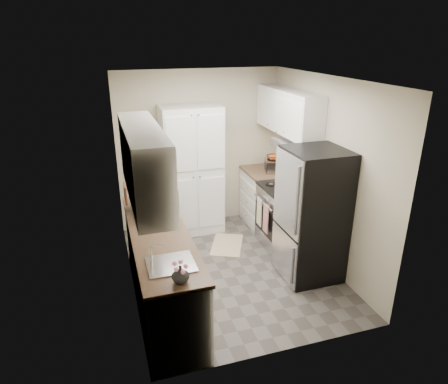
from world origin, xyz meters
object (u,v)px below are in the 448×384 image
object	(u,v)px
electric_range	(285,216)
toaster_oven	(274,166)
pantry_cabinet	(192,171)
microwave	(155,199)
refrigerator	(312,215)
wine_bottle	(146,189)

from	to	relation	value
electric_range	toaster_oven	distance (m)	0.92
pantry_cabinet	electric_range	xyz separation A→B (m)	(1.17, -0.93, -0.52)
microwave	toaster_oven	xyz separation A→B (m)	(2.03, 0.97, -0.06)
electric_range	toaster_oven	xyz separation A→B (m)	(0.12, 0.74, 0.54)
pantry_cabinet	refrigerator	distance (m)	2.07
pantry_cabinet	electric_range	bearing A→B (deg)	-38.22
wine_bottle	electric_range	bearing A→B (deg)	-2.98
electric_range	microwave	size ratio (longest dim) A/B	2.03
refrigerator	toaster_oven	size ratio (longest dim) A/B	5.05
electric_range	refrigerator	world-z (taller)	refrigerator
electric_range	microwave	xyz separation A→B (m)	(-1.92, -0.23, 0.60)
electric_range	refrigerator	size ratio (longest dim) A/B	0.66
microwave	toaster_oven	bearing A→B (deg)	-86.04
toaster_oven	electric_range	bearing A→B (deg)	-82.87
wine_bottle	toaster_oven	world-z (taller)	wine_bottle
electric_range	toaster_oven	world-z (taller)	electric_range
toaster_oven	wine_bottle	bearing A→B (deg)	-147.19
pantry_cabinet	toaster_oven	size ratio (longest dim) A/B	5.94
microwave	toaster_oven	size ratio (longest dim) A/B	1.66
pantry_cabinet	wine_bottle	size ratio (longest dim) A/B	5.92
microwave	wine_bottle	distance (m)	0.35
refrigerator	toaster_oven	world-z (taller)	refrigerator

